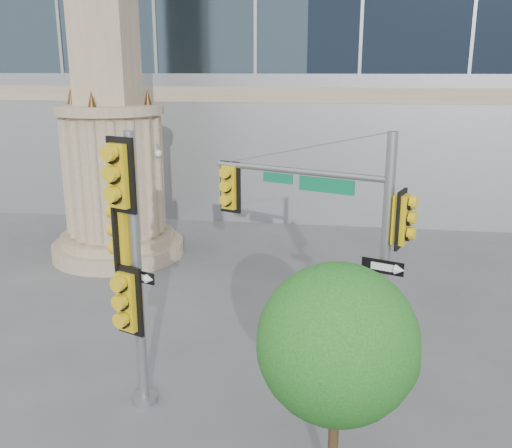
# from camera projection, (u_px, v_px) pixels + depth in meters

# --- Properties ---
(ground) EXTENTS (120.00, 120.00, 0.00)m
(ground) POSITION_uv_depth(u_px,v_px,m) (249.00, 429.00, 10.23)
(ground) COLOR #545456
(ground) RESTS_ON ground
(monument) EXTENTS (4.40, 4.40, 16.60)m
(monument) POSITION_uv_depth(u_px,v_px,m) (108.00, 91.00, 18.19)
(monument) COLOR gray
(monument) RESTS_ON ground
(main_signal_pole) EXTENTS (3.83, 1.77, 5.19)m
(main_signal_pole) POSITION_uv_depth(u_px,v_px,m) (338.00, 232.00, 10.91)
(main_signal_pole) COLOR slate
(main_signal_pole) RESTS_ON ground
(secondary_signal_pole) EXTENTS (0.89, 0.87, 5.23)m
(secondary_signal_pole) POSITION_uv_depth(u_px,v_px,m) (129.00, 252.00, 10.19)
(secondary_signal_pole) COLOR slate
(secondary_signal_pole) RESTS_ON ground
(street_tree) EXTENTS (2.36, 2.31, 3.68)m
(street_tree) POSITION_uv_depth(u_px,v_px,m) (340.00, 349.00, 8.06)
(street_tree) COLOR gray
(street_tree) RESTS_ON ground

